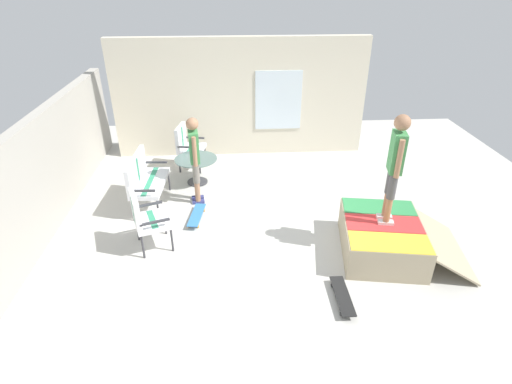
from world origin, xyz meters
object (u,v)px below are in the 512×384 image
object	(u,v)px
patio_bench	(144,177)
person_skater	(395,162)
skate_ramp	(383,237)
patio_table	(196,166)
patio_chair_by_wall	(144,216)
person_watching	(195,154)
skateboard_by_bench	(197,215)
patio_chair_near_house	(187,143)
skateboard_spare	(342,296)

from	to	relation	value
patio_bench	person_skater	xyz separation A→B (m)	(-1.72, -4.12, 0.98)
skate_ramp	patio_table	xyz separation A→B (m)	(2.68, 3.19, 0.13)
patio_table	skate_ramp	bearing A→B (deg)	-130.04
patio_bench	patio_chair_by_wall	distance (m)	1.44
skate_ramp	person_skater	size ratio (longest dim) A/B	1.23
patio_bench	patio_chair_by_wall	xyz separation A→B (m)	(-1.42, -0.26, -0.00)
patio_table	person_watching	distance (m)	1.01
skateboard_by_bench	skate_ramp	bearing A→B (deg)	-110.88
patio_bench	patio_chair_near_house	bearing A→B (deg)	-22.16
patio_chair_near_house	skateboard_spare	xyz separation A→B (m)	(-4.54, -2.51, -0.53)
person_watching	person_skater	size ratio (longest dim) A/B	0.98
patio_chair_near_house	person_skater	size ratio (longest dim) A/B	0.58
patio_chair_near_house	person_skater	bearing A→B (deg)	-134.50
patio_chair_by_wall	person_watching	distance (m)	1.72
patio_table	skateboard_spare	xyz separation A→B (m)	(-3.76, -2.26, -0.32)
patio_bench	skateboard_spare	world-z (taller)	patio_bench
skateboard_spare	patio_chair_by_wall	bearing A→B (deg)	63.56
patio_bench	person_watching	bearing A→B (deg)	-85.29
person_watching	skateboard_by_bench	size ratio (longest dim) A/B	2.12
skate_ramp	skateboard_by_bench	world-z (taller)	skate_ramp
patio_chair_by_wall	skateboard_spare	distance (m)	3.31
person_skater	skateboard_spare	xyz separation A→B (m)	(-1.15, 0.93, -1.51)
patio_chair_by_wall	skateboard_by_bench	size ratio (longest dim) A/B	1.24
patio_table	skateboard_by_bench	world-z (taller)	patio_table
patio_chair_by_wall	skateboard_spare	xyz separation A→B (m)	(-1.46, -2.93, -0.53)
patio_table	skateboard_spare	world-z (taller)	patio_table
skate_ramp	person_skater	distance (m)	1.32
person_watching	person_skater	bearing A→B (deg)	-119.97
patio_chair_by_wall	person_skater	bearing A→B (deg)	-94.47
patio_chair_by_wall	skateboard_spare	bearing A→B (deg)	-116.44
patio_table	person_watching	size ratio (longest dim) A/B	0.52
patio_table	skateboard_by_bench	bearing A→B (deg)	-177.01
patio_bench	patio_chair_by_wall	size ratio (longest dim) A/B	1.25
skate_ramp	skateboard_spare	bearing A→B (deg)	139.29
skateboard_by_bench	skateboard_spare	distance (m)	3.15
skate_ramp	person_skater	world-z (taller)	person_skater
skate_ramp	person_watching	distance (m)	3.72
patio_table	skateboard_by_bench	distance (m)	1.53
patio_table	person_skater	bearing A→B (deg)	-129.28
patio_chair_by_wall	patio_table	bearing A→B (deg)	-16.22
patio_chair_near_house	skateboard_by_bench	xyz separation A→B (m)	(-2.27, -0.33, -0.53)
patio_table	person_skater	size ratio (longest dim) A/B	0.51
patio_bench	person_skater	bearing A→B (deg)	-112.66
patio_chair_near_house	skateboard_by_bench	size ratio (longest dim) A/B	1.24
patio_chair_near_house	person_skater	world-z (taller)	person_skater
patio_chair_by_wall	patio_table	size ratio (longest dim) A/B	1.13
patio_chair_by_wall	patio_table	world-z (taller)	patio_chair_by_wall
patio_chair_near_house	patio_table	distance (m)	0.84
patio_chair_near_house	skateboard_by_bench	bearing A→B (deg)	-171.61
person_skater	patio_chair_by_wall	bearing A→B (deg)	85.53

